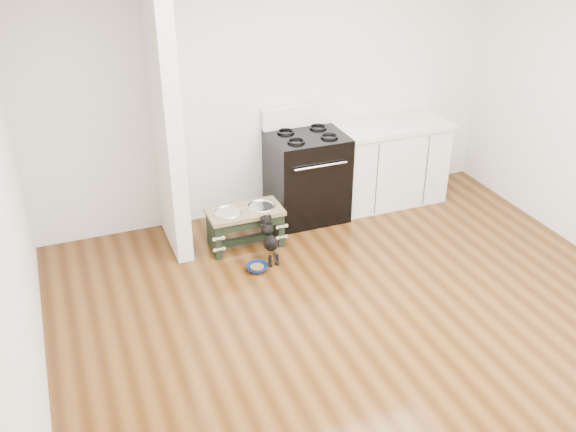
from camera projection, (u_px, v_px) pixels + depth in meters
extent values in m
plane|color=#3F220B|center=(382.00, 340.00, 5.08)|extent=(5.00, 5.00, 0.00)
plane|color=silver|center=(272.00, 87.00, 6.49)|extent=(5.00, 0.00, 5.00)
plane|color=silver|center=(10.00, 257.00, 3.64)|extent=(0.00, 5.00, 5.00)
cube|color=silver|center=(165.00, 113.00, 5.78)|extent=(0.15, 0.80, 2.70)
cube|color=black|center=(307.00, 176.00, 6.71)|extent=(0.76, 0.65, 0.92)
cube|color=black|center=(319.00, 194.00, 6.48)|extent=(0.58, 0.02, 0.50)
cylinder|color=silver|center=(321.00, 166.00, 6.30)|extent=(0.56, 0.02, 0.02)
cube|color=white|center=(297.00, 116.00, 6.66)|extent=(0.76, 0.08, 0.22)
torus|color=black|center=(296.00, 141.00, 6.31)|extent=(0.18, 0.18, 0.02)
torus|color=black|center=(329.00, 136.00, 6.42)|extent=(0.18, 0.18, 0.02)
torus|color=black|center=(286.00, 132.00, 6.54)|extent=(0.18, 0.18, 0.02)
torus|color=black|center=(318.00, 127.00, 6.65)|extent=(0.18, 0.18, 0.02)
cube|color=silver|center=(388.00, 164.00, 7.05)|extent=(1.20, 0.60, 0.86)
cube|color=beige|center=(391.00, 125.00, 6.84)|extent=(1.24, 0.64, 0.05)
cube|color=black|center=(397.00, 205.00, 7.02)|extent=(1.20, 0.06, 0.10)
cube|color=black|center=(214.00, 235.00, 6.18)|extent=(0.06, 0.35, 0.36)
cube|color=black|center=(276.00, 224.00, 6.39)|extent=(0.06, 0.35, 0.36)
cube|color=black|center=(250.00, 225.00, 6.09)|extent=(0.58, 0.03, 0.09)
cube|color=black|center=(246.00, 240.00, 6.34)|extent=(0.58, 0.06, 0.06)
cube|color=brown|center=(245.00, 211.00, 6.19)|extent=(0.72, 0.39, 0.04)
cylinder|color=silver|center=(228.00, 214.00, 6.14)|extent=(0.25, 0.25, 0.04)
cylinder|color=silver|center=(261.00, 208.00, 6.25)|extent=(0.25, 0.25, 0.04)
torus|color=silver|center=(228.00, 212.00, 6.13)|extent=(0.28, 0.28, 0.02)
torus|color=silver|center=(261.00, 206.00, 6.23)|extent=(0.28, 0.28, 0.02)
cylinder|color=black|center=(270.00, 261.00, 6.01)|extent=(0.03, 0.03, 0.11)
cylinder|color=black|center=(277.00, 259.00, 6.03)|extent=(0.03, 0.03, 0.11)
sphere|color=black|center=(270.00, 265.00, 6.02)|extent=(0.04, 0.04, 0.04)
sphere|color=black|center=(277.00, 264.00, 6.04)|extent=(0.04, 0.04, 0.04)
ellipsoid|color=black|center=(271.00, 243.00, 6.01)|extent=(0.13, 0.29, 0.26)
sphere|color=black|center=(267.00, 229.00, 6.04)|extent=(0.12, 0.12, 0.12)
sphere|color=black|center=(266.00, 220.00, 6.03)|extent=(0.10, 0.10, 0.10)
sphere|color=black|center=(260.00, 217.00, 6.07)|extent=(0.04, 0.04, 0.04)
sphere|color=black|center=(267.00, 216.00, 6.10)|extent=(0.04, 0.04, 0.04)
cylinder|color=black|center=(275.00, 257.00, 5.96)|extent=(0.02, 0.08, 0.10)
torus|color=#E44384|center=(266.00, 225.00, 6.03)|extent=(0.10, 0.06, 0.09)
imported|color=navy|center=(257.00, 268.00, 5.95)|extent=(0.25, 0.25, 0.06)
cylinder|color=#4F3816|center=(257.00, 267.00, 5.94)|extent=(0.13, 0.13, 0.03)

